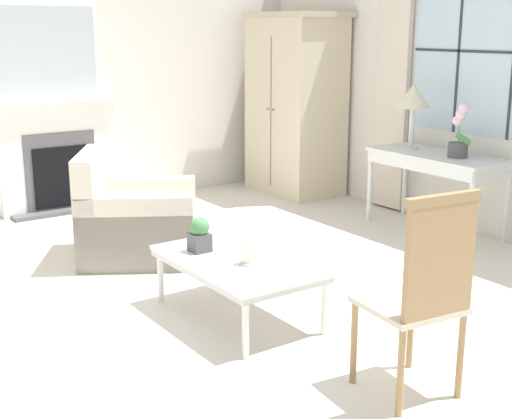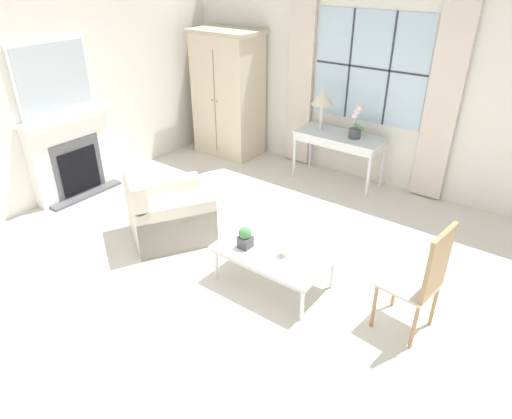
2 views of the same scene
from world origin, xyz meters
name	(u,v)px [view 1 (image 1 of 2)]	position (x,y,z in m)	size (l,w,h in m)	color
ground_plane	(190,299)	(0.00, 0.00, 0.00)	(14.00, 14.00, 0.00)	silver
wall_back_windowed	(486,78)	(0.00, 3.02, 1.39)	(7.20, 0.14, 2.80)	silver
wall_left	(91,69)	(-3.03, 0.60, 1.40)	(0.06, 7.20, 2.80)	silver
fireplace	(56,144)	(-2.91, 0.13, 0.68)	(0.34, 1.27, 2.06)	#515156
armoire	(295,104)	(-2.19, 2.62, 0.99)	(1.10, 0.73, 1.98)	beige
console_table	(437,163)	(-0.18, 2.66, 0.64)	(1.27, 0.56, 0.72)	silver
table_lamp	(413,98)	(-0.49, 2.65, 1.19)	(0.31, 0.31, 0.60)	silver
potted_orchid	(459,136)	(0.04, 2.67, 0.91)	(0.22, 0.17, 0.48)	#4C4C51
armchair_upholstered	(135,223)	(-1.06, 0.10, 0.29)	(1.18, 1.20, 0.87)	beige
side_chair_wooden	(424,286)	(1.85, 0.27, 0.61)	(0.49, 0.49, 1.09)	beige
coffee_table	(238,264)	(0.46, 0.10, 0.36)	(1.13, 0.68, 0.40)	silver
potted_plant_small	(199,234)	(0.20, -0.03, 0.52)	(0.13, 0.13, 0.23)	#4C4C51
pillar_candle	(249,254)	(0.60, 0.09, 0.47)	(0.12, 0.12, 0.16)	silver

